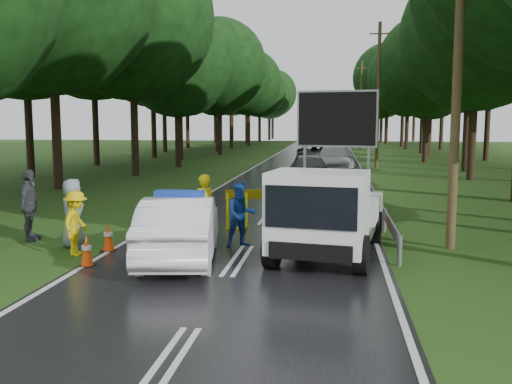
% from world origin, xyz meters
% --- Properties ---
extents(ground, '(160.00, 160.00, 0.00)m').
position_xyz_m(ground, '(0.00, 0.00, 0.00)').
color(ground, '#1D3F12').
rests_on(ground, ground).
extents(road, '(7.00, 140.00, 0.02)m').
position_xyz_m(road, '(0.00, 30.00, 0.01)').
color(road, black).
rests_on(road, ground).
extents(guardrail, '(0.12, 60.06, 0.70)m').
position_xyz_m(guardrail, '(3.70, 29.67, 0.55)').
color(guardrail, gray).
rests_on(guardrail, ground).
extents(utility_pole_near, '(1.40, 0.24, 10.00)m').
position_xyz_m(utility_pole_near, '(5.20, 2.00, 5.06)').
color(utility_pole_near, '#453720').
rests_on(utility_pole_near, ground).
extents(utility_pole_mid, '(1.40, 0.24, 10.00)m').
position_xyz_m(utility_pole_mid, '(5.20, 28.00, 5.06)').
color(utility_pole_mid, '#453720').
rests_on(utility_pole_mid, ground).
extents(utility_pole_far, '(1.40, 0.24, 10.00)m').
position_xyz_m(utility_pole_far, '(5.20, 54.00, 5.06)').
color(utility_pole_far, '#453720').
rests_on(utility_pole_far, ground).
extents(police_sedan, '(2.32, 4.79, 1.66)m').
position_xyz_m(police_sedan, '(-1.35, -0.19, 0.76)').
color(police_sedan, white).
rests_on(police_sedan, ground).
extents(work_truck, '(2.94, 5.28, 3.99)m').
position_xyz_m(work_truck, '(2.05, 0.67, 1.08)').
color(work_truck, gray).
rests_on(work_truck, ground).
extents(barrier, '(2.86, 0.88, 1.23)m').
position_xyz_m(barrier, '(0.44, 4.00, 0.93)').
color(barrier, '#FDF80D').
rests_on(barrier, ground).
extents(officer, '(0.80, 0.78, 1.84)m').
position_xyz_m(officer, '(-1.29, 2.00, 0.92)').
color(officer, yellow).
rests_on(officer, ground).
extents(civilian, '(1.02, 0.94, 1.69)m').
position_xyz_m(civilian, '(-0.18, 1.51, 0.85)').
color(civilian, '#1845A1').
rests_on(civilian, ground).
extents(bystander_left, '(0.64, 1.06, 1.60)m').
position_xyz_m(bystander_left, '(-4.00, 0.00, 0.80)').
color(bystander_left, '#D6BC0B').
rests_on(bystander_left, ground).
extents(bystander_mid, '(0.72, 1.23, 1.96)m').
position_xyz_m(bystander_mid, '(-6.05, 1.50, 0.98)').
color(bystander_mid, '#3E4046').
rests_on(bystander_mid, ground).
extents(bystander_right, '(1.00, 1.04, 1.79)m').
position_xyz_m(bystander_right, '(-4.49, 0.86, 0.90)').
color(bystander_right, gray).
rests_on(bystander_right, ground).
extents(queue_car_first, '(2.46, 4.99, 1.64)m').
position_xyz_m(queue_car_first, '(0.99, 15.59, 0.82)').
color(queue_car_first, '#3D4144').
rests_on(queue_car_first, ground).
extents(queue_car_second, '(2.39, 5.72, 1.65)m').
position_xyz_m(queue_car_second, '(2.21, 23.15, 0.83)').
color(queue_car_second, '#A5A9AD').
rests_on(queue_car_second, ground).
extents(queue_car_third, '(3.02, 5.71, 1.53)m').
position_xyz_m(queue_car_third, '(0.80, 29.15, 0.77)').
color(queue_car_third, black).
rests_on(queue_car_third, ground).
extents(queue_car_fourth, '(1.50, 4.30, 1.41)m').
position_xyz_m(queue_car_fourth, '(2.46, 36.38, 0.71)').
color(queue_car_fourth, '#3E4046').
rests_on(queue_car_fourth, ground).
extents(cone_near_left, '(0.34, 0.34, 0.73)m').
position_xyz_m(cone_near_left, '(-3.30, -1.00, 0.35)').
color(cone_near_left, black).
rests_on(cone_near_left, ground).
extents(cone_center, '(0.38, 0.38, 0.81)m').
position_xyz_m(cone_center, '(-1.00, 0.54, 0.39)').
color(cone_center, black).
rests_on(cone_center, ground).
extents(cone_far, '(0.31, 0.31, 0.65)m').
position_xyz_m(cone_far, '(1.40, 2.50, 0.31)').
color(cone_far, black).
rests_on(cone_far, ground).
extents(cone_left_mid, '(0.35, 0.35, 0.74)m').
position_xyz_m(cone_left_mid, '(-3.40, 0.50, 0.36)').
color(cone_left_mid, black).
rests_on(cone_left_mid, ground).
extents(cone_right, '(0.35, 0.35, 0.75)m').
position_xyz_m(cone_right, '(3.50, 4.50, 0.36)').
color(cone_right, black).
rests_on(cone_right, ground).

